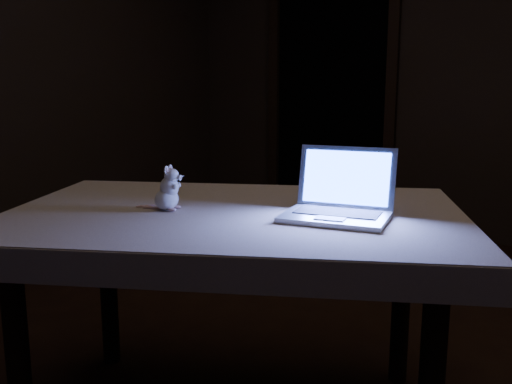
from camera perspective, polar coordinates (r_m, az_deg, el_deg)
The scene contains 6 objects.
back_wall at distance 4.25m, azimuth 21.73°, elevation 12.60°, with size 4.50×0.04×2.60m, color black.
doorway at distance 4.55m, azimuth 7.49°, elevation 10.13°, with size 1.06×0.36×2.13m, color black, non-canonical shape.
table at distance 1.91m, azimuth -2.09°, elevation -12.54°, with size 1.33×0.85×0.71m, color black, non-canonical shape.
tablecloth at distance 1.83m, azimuth -3.59°, elevation -3.08°, with size 1.42×0.95×0.09m, color beige, non-canonical shape.
laptop at distance 1.67m, azimuth 8.01°, elevation 0.67°, with size 0.30×0.27×0.21m, color #A5A5A9, non-canonical shape.
plush_mouse at distance 1.81m, azimuth -8.96°, elevation 0.41°, with size 0.10×0.10×0.14m, color silver, non-canonical shape.
Camera 1 is at (0.65, -1.70, 1.11)m, focal length 40.00 mm.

